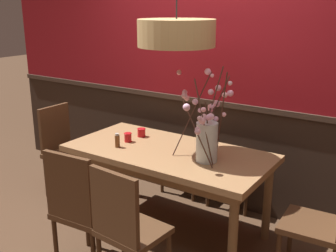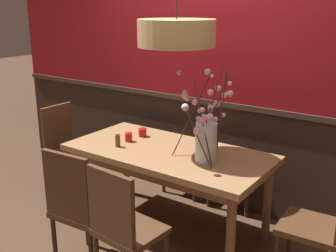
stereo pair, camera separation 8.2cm
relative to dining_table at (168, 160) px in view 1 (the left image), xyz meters
The scene contains 14 objects.
ground_plane 0.67m from the dining_table, ahead, with size 24.00×24.00×0.00m, color #4C3321.
back_wall 1.00m from the dining_table, 90.00° to the left, with size 5.43×0.14×2.61m.
dining_table is the anchor object (origin of this frame).
chair_near_side_right 0.92m from the dining_table, 74.49° to the right, with size 0.45×0.42×0.96m.
chair_far_side_right 0.92m from the dining_table, 72.49° to the left, with size 0.48×0.47×0.97m.
chair_far_side_left 0.90m from the dining_table, 108.41° to the left, with size 0.45×0.41×0.93m.
chair_head_west_end 1.33m from the dining_table, behind, with size 0.41×0.40×0.96m.
chair_near_side_left 0.88m from the dining_table, 103.84° to the right, with size 0.46×0.46×0.98m.
chair_head_east_end 1.34m from the dining_table, ahead, with size 0.46×0.44×0.90m.
vase_with_blossoms 0.49m from the dining_table, ahead, with size 0.54×0.56×0.75m.
candle_holder_nearer_center 0.45m from the dining_table, behind, with size 0.07×0.07×0.08m.
candle_holder_nearer_edge 0.47m from the dining_table, 157.68° to the left, with size 0.08×0.08×0.08m.
condiment_bottle 0.47m from the dining_table, 156.14° to the right, with size 0.04×0.04×0.13m.
pendant_lamp 1.07m from the dining_table, 42.24° to the left, with size 0.62×0.62×0.98m.
Camera 1 is at (1.83, -2.75, 1.97)m, focal length 43.72 mm.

